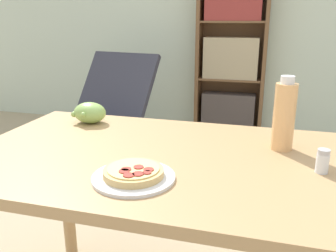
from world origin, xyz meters
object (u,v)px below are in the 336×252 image
at_px(pizza_on_plate, 134,174).
at_px(bookshelf, 231,56).
at_px(lounge_chair_near, 108,125).
at_px(grape_bunch, 90,113).
at_px(salt_shaker, 323,161).
at_px(drink_bottle, 284,116).

bearing_deg(pizza_on_plate, bookshelf, 90.31).
xyz_separation_m(pizza_on_plate, lounge_chair_near, (-0.96, 1.86, -0.48)).
relative_size(grape_bunch, lounge_chair_near, 0.16).
bearing_deg(bookshelf, salt_shaker, -78.43).
bearing_deg(pizza_on_plate, salt_shaker, 20.14).
distance_m(pizza_on_plate, lounge_chair_near, 2.15).
distance_m(pizza_on_plate, grape_bunch, 0.61).
xyz_separation_m(pizza_on_plate, bookshelf, (-0.01, 2.79, 0.05)).
height_order(grape_bunch, drink_bottle, drink_bottle).
distance_m(grape_bunch, drink_bottle, 0.80).
bearing_deg(drink_bottle, pizza_on_plate, -138.37).
xyz_separation_m(lounge_chair_near, bookshelf, (0.94, 0.93, 0.53)).
height_order(drink_bottle, salt_shaker, drink_bottle).
bearing_deg(drink_bottle, salt_shaker, -57.63).
distance_m(drink_bottle, salt_shaker, 0.22).
relative_size(grape_bunch, bookshelf, 0.08).
bearing_deg(bookshelf, drink_bottle, -80.12).
xyz_separation_m(pizza_on_plate, salt_shaker, (0.52, 0.19, 0.02)).
relative_size(pizza_on_plate, drink_bottle, 0.93).
bearing_deg(grape_bunch, drink_bottle, -7.92).
bearing_deg(grape_bunch, salt_shaker, -17.48).
relative_size(salt_shaker, lounge_chair_near, 0.08).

